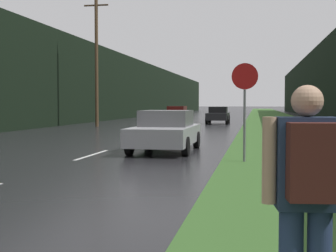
# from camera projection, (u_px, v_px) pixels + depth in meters

# --- Properties ---
(grass_verge) EXTENTS (6.00, 240.00, 0.02)m
(grass_verge) POSITION_uv_depth(u_px,v_px,m) (281.00, 124.00, 38.67)
(grass_verge) COLOR #386028
(grass_verge) RESTS_ON ground_plane
(lane_stripe_c) EXTENTS (0.12, 3.00, 0.01)m
(lane_stripe_c) POSITION_uv_depth(u_px,v_px,m) (92.00, 155.00, 15.09)
(lane_stripe_c) COLOR silver
(lane_stripe_c) RESTS_ON ground_plane
(lane_stripe_d) EXTENTS (0.12, 3.00, 0.01)m
(lane_stripe_d) POSITION_uv_depth(u_px,v_px,m) (143.00, 139.00, 21.96)
(lane_stripe_d) COLOR silver
(lane_stripe_d) RESTS_ON ground_plane
(lane_stripe_e) EXTENTS (0.12, 3.00, 0.01)m
(lane_stripe_e) POSITION_uv_depth(u_px,v_px,m) (170.00, 131.00, 28.83)
(lane_stripe_e) COLOR silver
(lane_stripe_e) RESTS_ON ground_plane
(treeline_far_side) EXTENTS (2.00, 140.00, 7.16)m
(treeline_far_side) POSITION_uv_depth(u_px,v_px,m) (114.00, 86.00, 51.54)
(treeline_far_side) COLOR black
(treeline_far_side) RESTS_ON ground_plane
(utility_pole_far) EXTENTS (1.80, 0.24, 9.24)m
(utility_pole_far) POSITION_uv_depth(u_px,v_px,m) (97.00, 61.00, 33.80)
(utility_pole_far) COLOR #4C3823
(utility_pole_far) RESTS_ON ground_plane
(stop_sign) EXTENTS (0.74, 0.07, 2.79)m
(stop_sign) POSITION_uv_depth(u_px,v_px,m) (245.00, 100.00, 13.13)
(stop_sign) COLOR slate
(stop_sign) RESTS_ON ground_plane
(hitchhiker_with_backpack) EXTENTS (0.62, 0.46, 1.78)m
(hitchhiker_with_backpack) POSITION_uv_depth(u_px,v_px,m) (307.00, 194.00, 3.27)
(hitchhiker_with_backpack) COLOR navy
(hitchhiker_with_backpack) RESTS_ON ground_plane
(car_passing_near) EXTENTS (2.03, 4.44, 1.42)m
(car_passing_near) POSITION_uv_depth(u_px,v_px,m) (166.00, 131.00, 16.26)
(car_passing_near) COLOR #9E9EA3
(car_passing_near) RESTS_ON ground_plane
(car_passing_far) EXTENTS (1.82, 4.04, 1.41)m
(car_passing_far) POSITION_uv_depth(u_px,v_px,m) (218.00, 115.00, 38.79)
(car_passing_far) COLOR black
(car_passing_far) RESTS_ON ground_plane
(car_oncoming) EXTENTS (1.96, 4.74, 1.44)m
(car_oncoming) POSITION_uv_depth(u_px,v_px,m) (177.00, 113.00, 44.25)
(car_oncoming) COLOR maroon
(car_oncoming) RESTS_ON ground_plane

